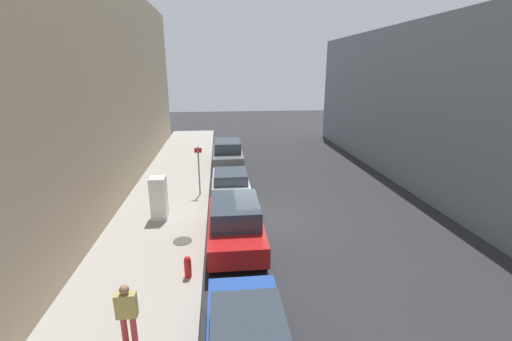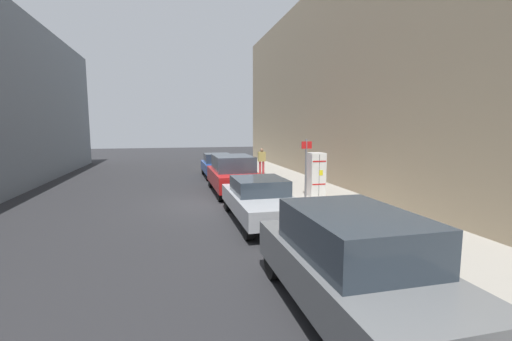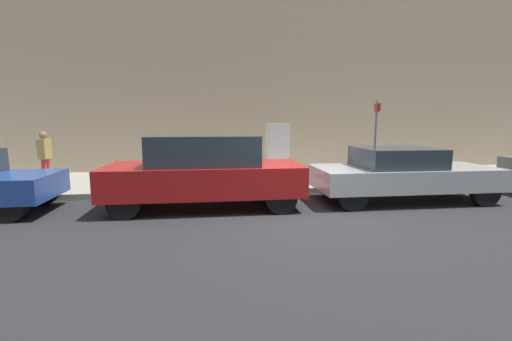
% 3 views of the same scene
% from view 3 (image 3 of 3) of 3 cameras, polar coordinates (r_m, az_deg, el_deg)
% --- Properties ---
extents(ground_plane, '(80.00, 80.00, 0.00)m').
position_cam_3_polar(ground_plane, '(7.48, 8.15, -8.07)').
color(ground_plane, '#28282B').
extents(sidewalk_slab, '(4.07, 44.00, 0.17)m').
position_cam_3_polar(sidewalk_slab, '(11.76, 2.29, -1.54)').
color(sidewalk_slab, '#9E998E').
rests_on(sidewalk_slab, ground).
extents(building_facade_near, '(2.00, 39.60, 10.86)m').
position_cam_3_polar(building_facade_near, '(14.96, 0.33, 21.21)').
color(building_facade_near, tan).
rests_on(building_facade_near, ground).
extents(discarded_refrigerator, '(0.65, 0.72, 1.84)m').
position_cam_3_polar(discarded_refrigerator, '(11.65, 3.57, 3.33)').
color(discarded_refrigerator, white).
rests_on(discarded_refrigerator, sidewalk_slab).
extents(manhole_cover, '(0.70, 0.70, 0.02)m').
position_cam_3_polar(manhole_cover, '(10.42, -7.31, -2.38)').
color(manhole_cover, '#47443F').
rests_on(manhole_cover, sidewalk_slab).
extents(street_sign_post, '(0.36, 0.07, 2.52)m').
position_cam_3_polar(street_sign_post, '(11.01, 19.28, 5.16)').
color(street_sign_post, slate).
rests_on(street_sign_post, sidewalk_slab).
extents(fire_hydrant, '(0.22, 0.22, 0.70)m').
position_cam_3_polar(fire_hydrant, '(10.23, -20.50, -1.04)').
color(fire_hydrant, red).
rests_on(fire_hydrant, sidewalk_slab).
extents(pedestrian_walking_far, '(0.47, 0.22, 1.61)m').
position_cam_3_polar(pedestrian_walking_far, '(12.06, -31.74, 2.28)').
color(pedestrian_walking_far, '#B73338').
rests_on(pedestrian_walking_far, sidewalk_slab).
extents(parked_suv_red, '(1.95, 4.64, 1.76)m').
position_cam_3_polar(parked_suv_red, '(8.35, -8.54, 0.03)').
color(parked_suv_red, red).
rests_on(parked_suv_red, ground).
extents(parked_sedan_silver, '(1.86, 4.63, 1.41)m').
position_cam_3_polar(parked_sedan_silver, '(9.70, 23.09, -0.43)').
color(parked_sedan_silver, silver).
rests_on(parked_sedan_silver, ground).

